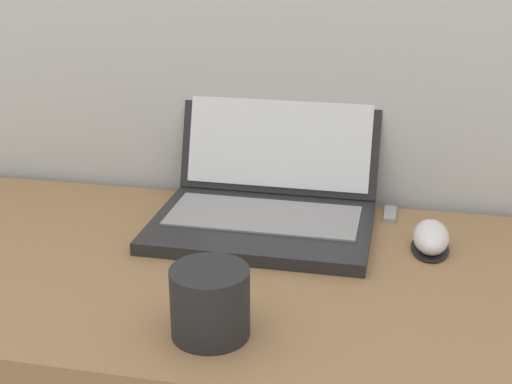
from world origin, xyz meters
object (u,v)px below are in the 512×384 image
Objects in this scene: drink_cup at (210,301)px; laptop at (268,190)px; usb_stick at (390,214)px; computer_mouse at (431,238)px.

laptop is at bearing 90.09° from drink_cup.
drink_cup is (0.00, -0.36, -0.01)m from laptop.
usb_stick is at bearing 14.83° from laptop.
drink_cup is at bearing -115.63° from usb_stick.
laptop is 0.36m from drink_cup.
computer_mouse is (0.26, -0.06, -0.03)m from laptop.
drink_cup is at bearing -131.54° from computer_mouse.
laptop reaches higher than drink_cup.
laptop is at bearing 166.22° from computer_mouse.
usb_stick is at bearing 118.69° from computer_mouse.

